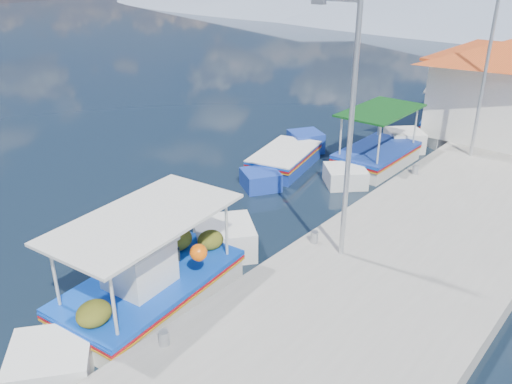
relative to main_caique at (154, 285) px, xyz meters
The scene contains 9 objects.
ground 2.84m from the main_caique, 138.87° to the left, with size 160.00×160.00×0.00m, color black.
quay 8.71m from the main_caique, 64.18° to the left, with size 5.00×44.00×0.50m, color #98958F.
bollards 7.29m from the main_caique, 76.57° to the left, with size 0.20×17.20×0.30m.
main_caique is the anchor object (origin of this frame).
caique_green_canopy 10.90m from the main_caique, 91.22° to the left, with size 1.96×6.43×2.40m.
caique_blue_hull 8.94m from the main_caique, 107.59° to the left, with size 2.57×5.61×1.03m.
caique_far 16.91m from the main_caique, 89.99° to the left, with size 2.98×6.12×2.22m.
lamp_post_near 5.65m from the main_caique, 57.98° to the left, with size 1.21×0.14×6.00m.
lamp_post_far 13.49m from the main_caique, 79.41° to the left, with size 1.21×0.14×6.00m.
Camera 1 is at (10.11, -7.86, 7.17)m, focal length 36.68 mm.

